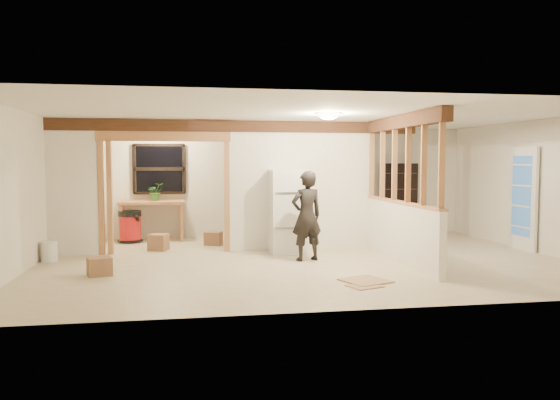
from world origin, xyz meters
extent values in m
cube|color=beige|center=(0.00, 0.00, -0.01)|extent=(9.00, 6.50, 0.01)
cube|color=white|center=(0.00, 0.00, 2.50)|extent=(9.00, 6.50, 0.01)
cube|color=silver|center=(0.00, 3.25, 1.25)|extent=(9.00, 0.01, 2.50)
cube|color=silver|center=(0.00, -3.25, 1.25)|extent=(9.00, 0.01, 2.50)
cube|color=silver|center=(-4.50, 0.00, 1.25)|extent=(0.01, 6.50, 2.50)
cube|color=silver|center=(4.50, 0.00, 1.25)|extent=(0.01, 6.50, 2.50)
cube|color=silver|center=(-4.05, 1.20, 1.25)|extent=(0.90, 0.12, 2.50)
cube|color=silver|center=(0.20, 1.20, 1.25)|extent=(2.80, 0.12, 2.50)
cube|color=#B47B4C|center=(-2.40, 1.20, 1.10)|extent=(2.46, 0.14, 2.20)
cube|color=#4C2B1A|center=(-1.00, 1.20, 2.38)|extent=(7.00, 0.18, 0.22)
cube|color=#4C2B1A|center=(1.60, -0.40, 2.38)|extent=(0.18, 3.30, 0.22)
cube|color=silver|center=(1.60, -0.40, 0.50)|extent=(0.12, 3.20, 1.00)
cube|color=#B47B4C|center=(1.60, -0.40, 1.66)|extent=(0.14, 3.20, 1.32)
cube|color=black|center=(-2.60, 3.17, 1.55)|extent=(1.12, 0.10, 1.10)
cube|color=white|center=(4.42, 0.40, 1.00)|extent=(0.12, 0.86, 2.00)
ellipsoid|color=#FFEABF|center=(0.30, -0.50, 2.48)|extent=(0.36, 0.36, 0.16)
ellipsoid|color=#FFEABF|center=(-2.50, 2.30, 2.48)|extent=(0.32, 0.32, 0.14)
ellipsoid|color=#FFD88C|center=(-2.00, 1.60, 2.18)|extent=(0.07, 0.07, 0.07)
cube|color=white|center=(-0.14, 0.83, 0.78)|extent=(0.64, 0.62, 1.56)
imported|color=#272122|center=(0.04, -0.04, 0.78)|extent=(0.64, 0.51, 1.56)
cube|color=#B47B4C|center=(-2.75, 2.85, 0.43)|extent=(1.37, 0.69, 0.86)
imported|color=#357031|center=(-2.68, 2.94, 1.06)|extent=(0.42, 0.39, 0.39)
cylinder|color=#AF1718|center=(-3.20, 2.65, 0.34)|extent=(0.54, 0.54, 0.69)
cube|color=black|center=(2.94, 3.04, 0.84)|extent=(0.84, 0.28, 1.67)
cylinder|color=silver|center=(-4.33, 0.58, 0.17)|extent=(0.31, 0.31, 0.35)
cube|color=#916446|center=(-1.48, 1.98, 0.14)|extent=(0.40, 0.37, 0.28)
cube|color=#916446|center=(-2.55, 1.53, 0.16)|extent=(0.42, 0.42, 0.31)
cube|color=#916446|center=(-3.30, -0.77, 0.14)|extent=(0.41, 0.37, 0.28)
cube|color=tan|center=(0.51, -1.82, 0.01)|extent=(0.77, 0.77, 0.02)
cube|color=tan|center=(0.41, -2.12, 0.01)|extent=(0.52, 0.47, 0.01)
camera|label=1|loc=(-1.97, -9.20, 1.71)|focal=35.00mm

